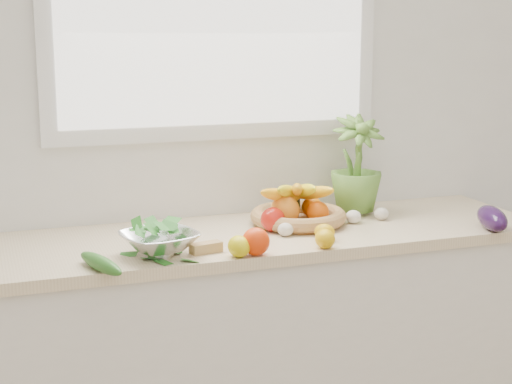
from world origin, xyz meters
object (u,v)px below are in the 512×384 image
object	(u,v)px
apple	(273,219)
colander_with_spinach	(159,237)
potted_herb	(356,163)
fruit_basket	(297,211)
eggplant	(492,218)
cucumber	(101,263)

from	to	relation	value
apple	colander_with_spinach	xyz separation A→B (m)	(-0.45, -0.16, 0.02)
potted_herb	fruit_basket	distance (m)	0.33
potted_herb	fruit_basket	bearing A→B (deg)	-163.30
eggplant	potted_herb	bearing A→B (deg)	130.91
fruit_basket	colander_with_spinach	bearing A→B (deg)	-158.07
fruit_basket	colander_with_spinach	xyz separation A→B (m)	(-0.58, -0.23, 0.01)
apple	cucumber	xyz separation A→B (m)	(-0.65, -0.26, -0.02)
apple	fruit_basket	size ratio (longest dim) A/B	0.19
eggplant	colander_with_spinach	size ratio (longest dim) A/B	0.74
apple	cucumber	world-z (taller)	apple
eggplant	fruit_basket	xyz separation A→B (m)	(-0.63, 0.32, 0.01)
eggplant	cucumber	distance (m)	1.41
eggplant	cucumber	xyz separation A→B (m)	(-1.41, -0.02, -0.02)
cucumber	fruit_basket	distance (m)	0.85
eggplant	fruit_basket	size ratio (longest dim) A/B	0.46
apple	eggplant	world-z (taller)	apple
potted_herb	colander_with_spinach	distance (m)	0.92
apple	cucumber	bearing A→B (deg)	-158.07
fruit_basket	cucumber	bearing A→B (deg)	-156.94
cucumber	potted_herb	size ratio (longest dim) A/B	0.68
apple	colander_with_spinach	size ratio (longest dim) A/B	0.31
fruit_basket	colander_with_spinach	size ratio (longest dim) A/B	1.60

